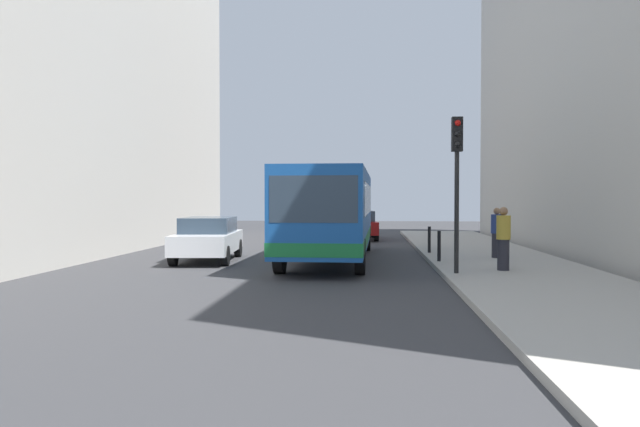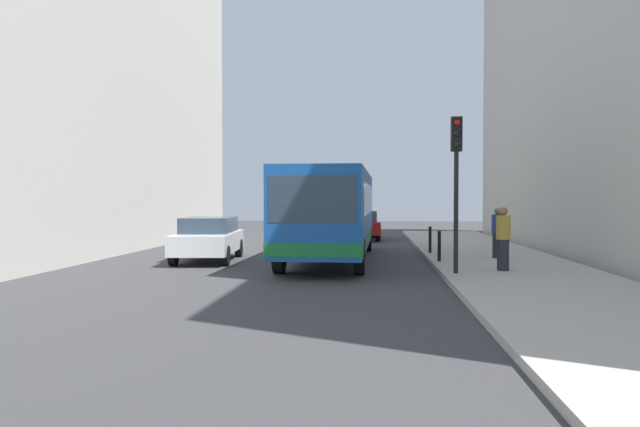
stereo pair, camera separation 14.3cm
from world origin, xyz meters
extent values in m
plane|color=#38383A|center=(0.00, 0.00, 0.00)|extent=(80.00, 80.00, 0.00)
cube|color=#ADA89E|center=(5.40, 0.00, 0.07)|extent=(4.40, 40.00, 0.15)
cube|color=#BCB7AD|center=(-11.50, 4.00, 7.23)|extent=(7.00, 32.00, 14.46)
cube|color=#19519E|center=(-0.03, 3.43, 1.75)|extent=(2.75, 11.05, 2.50)
cube|color=#197238|center=(-0.03, 3.43, 0.80)|extent=(2.77, 11.07, 0.36)
cube|color=#2D3D4C|center=(-0.15, -2.05, 2.10)|extent=(2.26, 0.11, 1.20)
cube|color=#2D3D4C|center=(-0.02, 3.93, 2.10)|extent=(2.73, 9.45, 1.00)
cylinder|color=black|center=(1.01, -0.49, 0.50)|extent=(0.30, 1.01, 1.00)
cylinder|color=black|center=(-1.25, -0.44, 0.50)|extent=(0.30, 1.01, 1.00)
cylinder|color=black|center=(1.19, 7.31, 0.50)|extent=(0.30, 1.01, 1.00)
cylinder|color=black|center=(-1.07, 7.36, 0.50)|extent=(0.30, 1.01, 1.00)
cube|color=silver|center=(-4.17, 2.78, 0.64)|extent=(2.15, 4.53, 0.64)
cube|color=#2D3D4C|center=(-4.18, 2.93, 1.22)|extent=(1.79, 2.58, 0.52)
cylinder|color=black|center=(-3.23, 1.35, 0.32)|extent=(0.27, 0.66, 0.64)
cylinder|color=black|center=(-4.87, 1.22, 0.32)|extent=(0.27, 0.66, 0.64)
cylinder|color=black|center=(-3.47, 4.34, 0.32)|extent=(0.27, 0.66, 0.64)
cylinder|color=black|center=(-5.11, 4.21, 0.32)|extent=(0.27, 0.66, 0.64)
cube|color=maroon|center=(0.71, 14.21, 0.64)|extent=(2.12, 4.52, 0.64)
cube|color=#2D3D4C|center=(0.70, 14.36, 1.22)|extent=(1.78, 2.58, 0.52)
cylinder|color=black|center=(1.64, 12.78, 0.32)|extent=(0.27, 0.65, 0.64)
cylinder|color=black|center=(0.00, 12.66, 0.32)|extent=(0.27, 0.65, 0.64)
cylinder|color=black|center=(1.42, 15.77, 0.32)|extent=(0.27, 0.65, 0.64)
cylinder|color=black|center=(-0.22, 15.65, 0.32)|extent=(0.27, 0.65, 0.64)
cylinder|color=black|center=(3.55, -1.15, 1.75)|extent=(0.12, 0.12, 3.20)
cube|color=black|center=(3.55, -1.15, 3.80)|extent=(0.28, 0.24, 0.90)
sphere|color=red|center=(3.55, -1.28, 4.08)|extent=(0.16, 0.16, 0.16)
sphere|color=black|center=(3.55, -1.28, 3.80)|extent=(0.16, 0.16, 0.16)
sphere|color=black|center=(3.55, -1.28, 3.52)|extent=(0.16, 0.16, 0.16)
cylinder|color=black|center=(3.45, 1.88, 0.62)|extent=(0.11, 0.11, 0.95)
cylinder|color=black|center=(3.45, 4.92, 0.62)|extent=(0.11, 0.11, 0.95)
cylinder|color=#26262D|center=(4.92, -0.42, 0.57)|extent=(0.32, 0.32, 0.85)
cylinder|color=gold|center=(4.92, -0.42, 1.33)|extent=(0.38, 0.38, 0.65)
sphere|color=#8C6647|center=(4.92, -0.42, 1.77)|extent=(0.23, 0.23, 0.23)
cylinder|color=#26262D|center=(5.48, 3.15, 0.56)|extent=(0.32, 0.32, 0.81)
cylinder|color=navy|center=(5.48, 3.15, 1.28)|extent=(0.38, 0.38, 0.63)
sphere|color=#8C6647|center=(5.48, 3.15, 1.70)|extent=(0.22, 0.22, 0.22)
camera|label=1|loc=(1.22, -17.33, 2.11)|focal=34.09mm
camera|label=2|loc=(1.36, -17.32, 2.11)|focal=34.09mm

